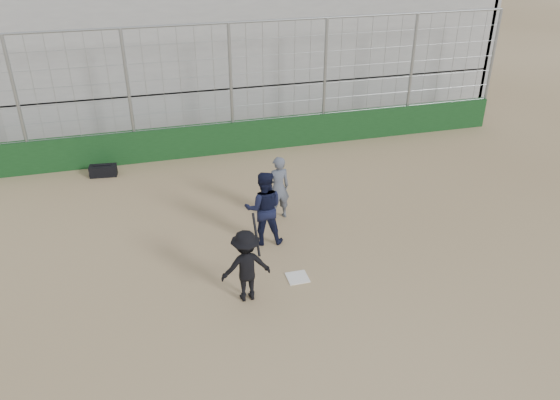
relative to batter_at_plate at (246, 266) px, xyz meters
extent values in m
plane|color=olive|center=(1.17, 0.35, -0.77)|extent=(90.00, 90.00, 0.00)
cube|color=white|center=(1.17, 0.35, -0.76)|extent=(0.44, 0.44, 0.02)
cube|color=#103515|center=(1.17, 7.35, -0.27)|extent=(18.00, 0.25, 1.00)
cylinder|color=gray|center=(1.17, 7.35, 1.23)|extent=(0.10, 0.10, 4.00)
cylinder|color=gray|center=(10.17, 7.35, 1.23)|extent=(0.10, 0.10, 4.00)
cylinder|color=gray|center=(1.17, 7.35, 3.23)|extent=(18.00, 0.07, 0.07)
cube|color=gray|center=(1.17, 12.30, 0.03)|extent=(20.00, 6.70, 1.60)
cube|color=gray|center=(1.17, 12.30, 2.93)|extent=(20.00, 6.70, 4.20)
cube|color=gray|center=(11.17, 12.30, 2.13)|extent=(0.25, 6.70, 6.10)
imported|color=black|center=(0.00, 0.00, 0.00)|extent=(1.01, 0.60, 1.53)
cylinder|color=black|center=(0.25, 0.15, 0.59)|extent=(0.07, 0.57, 0.71)
imported|color=black|center=(0.82, 1.87, -0.17)|extent=(0.99, 0.83, 1.20)
sphere|color=maroon|center=(0.82, 1.87, 0.32)|extent=(0.28, 0.28, 0.28)
imported|color=#4E5563|center=(1.44, 2.92, -0.02)|extent=(0.66, 0.49, 1.50)
cube|color=black|center=(-2.84, 6.60, -0.61)|extent=(0.79, 0.41, 0.33)
cylinder|color=black|center=(-2.84, 6.60, -0.42)|extent=(0.50, 0.09, 0.04)
camera|label=1|loc=(-1.67, -8.59, 6.18)|focal=35.00mm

